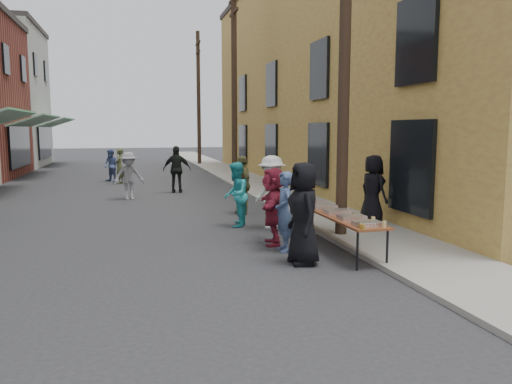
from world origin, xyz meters
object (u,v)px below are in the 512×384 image
guest_front_c (236,195)px  server (373,189)px  catering_tray_sausage (367,223)px  utility_pole_mid (234,84)px  guest_front_a (304,213)px  utility_pole_near (345,36)px  utility_pole_far (199,99)px  serving_table (331,213)px

guest_front_c → server: (3.37, -0.88, 0.14)m
catering_tray_sausage → utility_pole_mid: bearing=87.9°
guest_front_a → server: bearing=134.9°
utility_pole_near → catering_tray_sausage: utility_pole_near is taller
utility_pole_far → guest_front_a: (-1.59, -25.90, -3.55)m
utility_pole_far → server: utility_pole_far is taller
utility_pole_near → guest_front_a: size_ratio=4.76×
utility_pole_mid → utility_pole_far: size_ratio=1.00×
utility_pole_far → catering_tray_sausage: 26.59m
server → utility_pole_mid: bearing=-6.4°
serving_table → server: 2.49m
serving_table → guest_front_c: (-1.55, 2.55, 0.12)m
serving_table → utility_pole_far: bearing=88.8°
guest_front_a → server: 4.08m
utility_pole_far → guest_front_c: (-2.07, -22.13, -3.67)m
utility_pole_mid → guest_front_c: size_ratio=5.43×
serving_table → guest_front_a: (-1.06, -1.22, 0.23)m
utility_pole_far → utility_pole_near: bearing=-90.0°
serving_table → utility_pole_near: bearing=52.3°
utility_pole_near → serving_table: size_ratio=2.25×
catering_tray_sausage → guest_front_c: size_ratio=0.30×
utility_pole_near → server: bearing=37.3°
catering_tray_sausage → guest_front_a: (-1.06, 0.43, 0.16)m
guest_front_a → guest_front_c: size_ratio=1.14×
serving_table → guest_front_c: bearing=121.3°
utility_pole_near → utility_pole_mid: same height
utility_pole_far → serving_table: size_ratio=2.25×
guest_front_a → utility_pole_mid: bearing=173.4°
utility_pole_near → guest_front_a: utility_pole_near is taller
utility_pole_mid → guest_front_c: utility_pole_mid is taller
catering_tray_sausage → guest_front_a: bearing=157.9°
utility_pole_far → guest_front_c: 22.53m
server → utility_pole_far: bearing=-9.9°
utility_pole_near → utility_pole_mid: (0.00, 12.00, 0.00)m
utility_pole_far → server: bearing=-86.8°
guest_front_a → utility_pole_far: bearing=176.4°
utility_pole_far → catering_tray_sausage: size_ratio=18.00×
serving_table → server: size_ratio=2.30×
utility_pole_far → server: size_ratio=5.18×
utility_pole_mid → guest_front_a: utility_pole_mid is taller
catering_tray_sausage → server: 3.79m
guest_front_c → server: server is taller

